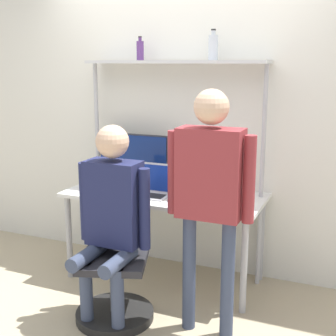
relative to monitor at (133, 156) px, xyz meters
name	(u,v)px	position (x,y,z in m)	size (l,w,h in m)	color
ground_plane	(146,297)	(0.38, -0.55, -1.01)	(12.00, 12.00, 0.00)	tan
wall_back	(182,116)	(0.38, 0.20, 0.34)	(8.00, 0.06, 2.70)	silver
desk	(164,203)	(0.38, -0.18, -0.33)	(1.63, 0.71, 0.75)	silver
shelf_unit	(174,97)	(0.38, 0.03, 0.52)	(1.55, 0.26, 1.82)	silver
monitor	(133,156)	(0.00, 0.00, 0.00)	(0.66, 0.24, 0.45)	#333338
laptop	(152,186)	(0.29, -0.24, -0.18)	(0.32, 0.25, 0.25)	#BCBCC1
cell_phone	(179,200)	(0.57, -0.32, -0.25)	(0.07, 0.15, 0.01)	#264C8C
office_chair	(115,279)	(0.29, -0.88, -0.72)	(0.59, 0.59, 0.93)	black
person_seated	(112,209)	(0.30, -0.92, -0.18)	(0.54, 0.47, 1.40)	#38425B
person_standing	(210,183)	(0.97, -0.81, 0.05)	(0.58, 0.22, 1.65)	#38425B
bottle_purple	(140,50)	(0.07, 0.03, 0.90)	(0.06, 0.06, 0.20)	#593372
bottle_clear	(213,47)	(0.70, 0.03, 0.92)	(0.08, 0.08, 0.24)	silver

